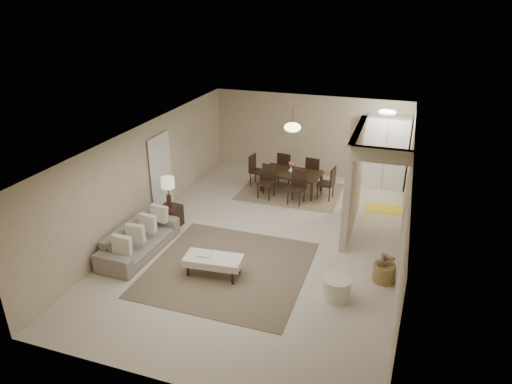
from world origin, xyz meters
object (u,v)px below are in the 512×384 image
(sofa, at_px, (139,240))
(ottoman_bench, at_px, (213,261))
(pantry_cabinet, at_px, (386,153))
(wicker_basket, at_px, (384,273))
(round_pouf, at_px, (337,288))
(side_table, at_px, (170,216))
(dining_table, at_px, (291,182))

(sofa, relative_size, ottoman_bench, 1.77)
(pantry_cabinet, distance_m, wicker_basket, 5.04)
(round_pouf, height_order, wicker_basket, round_pouf)
(pantry_cabinet, bearing_deg, round_pouf, -93.96)
(side_table, distance_m, dining_table, 3.74)
(round_pouf, xyz_separation_m, dining_table, (-2.08, 4.56, 0.09))
(sofa, bearing_deg, dining_table, -26.86)
(ottoman_bench, xyz_separation_m, wicker_basket, (3.30, 0.89, -0.15))
(dining_table, bearing_deg, sofa, -110.27)
(ottoman_bench, relative_size, side_table, 2.30)
(wicker_basket, bearing_deg, ottoman_bench, -164.89)
(sofa, relative_size, dining_table, 1.26)
(side_table, bearing_deg, pantry_cabinet, 41.58)
(pantry_cabinet, distance_m, round_pouf, 5.89)
(ottoman_bench, bearing_deg, sofa, 165.69)
(side_table, distance_m, wicker_basket, 5.20)
(pantry_cabinet, height_order, round_pouf, pantry_cabinet)
(ottoman_bench, xyz_separation_m, round_pouf, (2.49, 0.03, -0.12))
(side_table, xyz_separation_m, round_pouf, (4.35, -1.60, -0.05))
(sofa, distance_m, round_pouf, 4.41)
(sofa, distance_m, wicker_basket, 5.23)
(round_pouf, distance_m, dining_table, 5.02)
(ottoman_bench, distance_m, round_pouf, 2.50)
(ottoman_bench, height_order, round_pouf, round_pouf)
(pantry_cabinet, relative_size, dining_table, 1.23)
(pantry_cabinet, xyz_separation_m, dining_table, (-2.48, -1.25, -0.75))
(pantry_cabinet, xyz_separation_m, side_table, (-4.75, -4.21, -0.79))
(round_pouf, bearing_deg, wicker_basket, 46.94)
(pantry_cabinet, relative_size, ottoman_bench, 1.73)
(wicker_basket, bearing_deg, sofa, -173.52)
(ottoman_bench, bearing_deg, round_pouf, -4.62)
(pantry_cabinet, xyz_separation_m, sofa, (-4.80, -5.54, -0.74))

